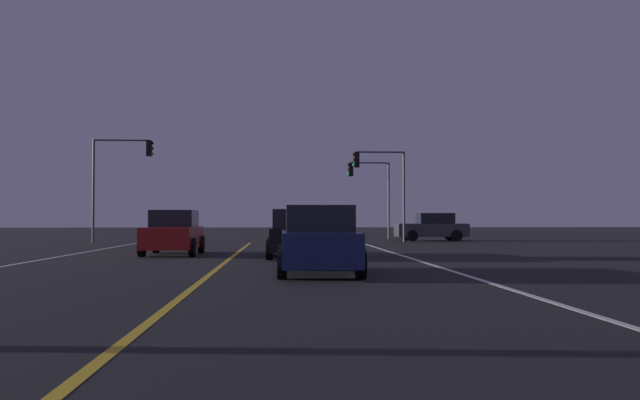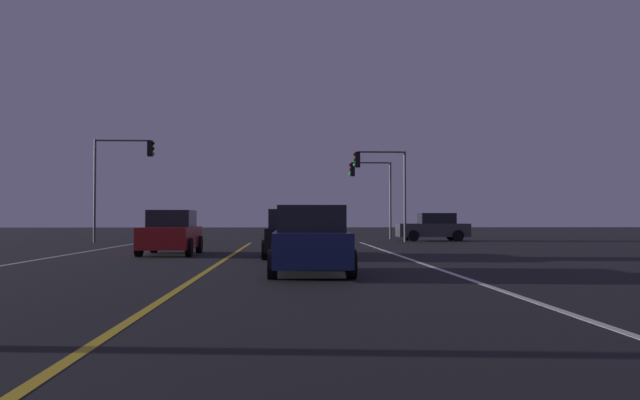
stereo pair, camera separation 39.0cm
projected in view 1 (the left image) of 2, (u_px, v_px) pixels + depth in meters
lane_edge_right at (468, 276)px, 16.00m from camera, size 0.16×43.96×0.01m
lane_center_divider at (206, 277)px, 15.64m from camera, size 0.16×43.96×0.01m
car_oncoming at (174, 233)px, 25.36m from camera, size 2.02×4.30×1.70m
car_ahead_far at (296, 234)px, 23.43m from camera, size 2.02×4.30×1.70m
car_crossing_side at (432, 227)px, 40.71m from camera, size 4.30×2.02×1.70m
car_lead_same_lane at (318, 241)px, 16.49m from camera, size 2.02×4.30×1.70m
traffic_light_near_right at (379, 174)px, 38.60m from camera, size 3.08×0.36×5.28m
traffic_light_near_left at (122, 166)px, 37.76m from camera, size 3.43×0.36×5.87m
traffic_light_far_right at (368, 182)px, 44.09m from camera, size 2.84×0.36×5.12m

